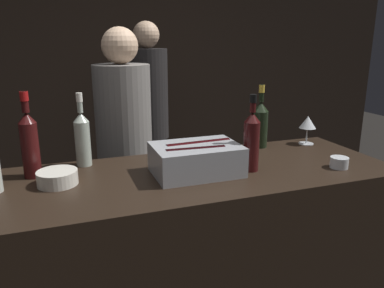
% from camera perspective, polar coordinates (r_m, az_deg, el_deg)
% --- Properties ---
extents(wall_back_chalkboard, '(6.40, 0.06, 2.80)m').
position_cam_1_polar(wall_back_chalkboard, '(3.86, -11.82, 12.62)').
color(wall_back_chalkboard, black).
rests_on(wall_back_chalkboard, ground_plane).
extents(bar_counter, '(1.83, 0.67, 1.01)m').
position_cam_1_polar(bar_counter, '(1.91, 0.36, -18.63)').
color(bar_counter, black).
rests_on(bar_counter, ground_plane).
extents(ice_bin_with_bottles, '(0.38, 0.26, 0.13)m').
position_cam_1_polar(ice_bin_with_bottles, '(1.64, 0.78, -2.12)').
color(ice_bin_with_bottles, '#9EA0A5').
rests_on(ice_bin_with_bottles, bar_counter).
extents(bowl_white, '(0.16, 0.16, 0.06)m').
position_cam_1_polar(bowl_white, '(1.62, -19.83, -4.79)').
color(bowl_white, silver).
rests_on(bowl_white, bar_counter).
extents(wine_glass, '(0.09, 0.09, 0.16)m').
position_cam_1_polar(wine_glass, '(2.19, 17.22, 3.04)').
color(wine_glass, silver).
rests_on(wine_glass, bar_counter).
extents(candle_votive, '(0.08, 0.08, 0.05)m').
position_cam_1_polar(candle_votive, '(1.85, 21.51, -2.62)').
color(candle_votive, silver).
rests_on(candle_votive, bar_counter).
extents(white_wine_bottle, '(0.07, 0.07, 0.34)m').
position_cam_1_polar(white_wine_bottle, '(1.80, -16.37, 1.05)').
color(white_wine_bottle, '#9EA899').
rests_on(white_wine_bottle, bar_counter).
extents(red_wine_bottle_black_foil, '(0.07, 0.07, 0.34)m').
position_cam_1_polar(red_wine_bottle_black_foil, '(1.68, 9.04, 0.69)').
color(red_wine_bottle_black_foil, '#380F0F').
rests_on(red_wine_bottle_black_foil, bar_counter).
extents(red_wine_bottle_tall, '(0.07, 0.07, 0.37)m').
position_cam_1_polar(red_wine_bottle_tall, '(1.71, -23.52, 0.27)').
color(red_wine_bottle_tall, '#380F0F').
rests_on(red_wine_bottle_tall, bar_counter).
extents(champagne_bottle, '(0.08, 0.08, 0.34)m').
position_cam_1_polar(champagne_bottle, '(2.07, 10.34, 3.18)').
color(champagne_bottle, black).
rests_on(champagne_bottle, bar_counter).
extents(person_in_hoodie, '(0.33, 0.33, 1.72)m').
position_cam_1_polar(person_in_hoodie, '(3.13, -6.63, 4.25)').
color(person_in_hoodie, black).
rests_on(person_in_hoodie, ground_plane).
extents(person_blond_tee, '(0.33, 0.33, 1.65)m').
position_cam_1_polar(person_blond_tee, '(2.33, -10.18, -0.94)').
color(person_blond_tee, black).
rests_on(person_blond_tee, ground_plane).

